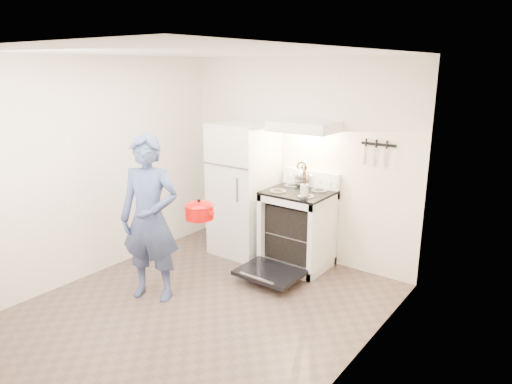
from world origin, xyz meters
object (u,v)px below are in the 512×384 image
Objects in this scene: stove_body at (298,230)px; tea_kettle at (302,174)px; dutch_oven at (199,212)px; person at (150,219)px; refrigerator at (244,189)px.

tea_kettle is (-0.10, 0.22, 0.64)m from stove_body.
dutch_oven is at bearing -105.48° from tea_kettle.
stove_body is at bearing -66.52° from tea_kettle.
stove_body is 0.53× the size of person.
tea_kettle is 0.17× the size of person.
person reaches higher than tea_kettle.
stove_body is 3.03× the size of tea_kettle.
person is at bearing -131.56° from dutch_oven.
person is 4.64× the size of dutch_oven.
stove_body is 1.82m from person.
refrigerator is 1.22m from dutch_oven.
stove_body is 0.69m from tea_kettle.
refrigerator is at bearing 105.41° from dutch_oven.
tea_kettle is at bearing 44.77° from person.
refrigerator is 0.80m from tea_kettle.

